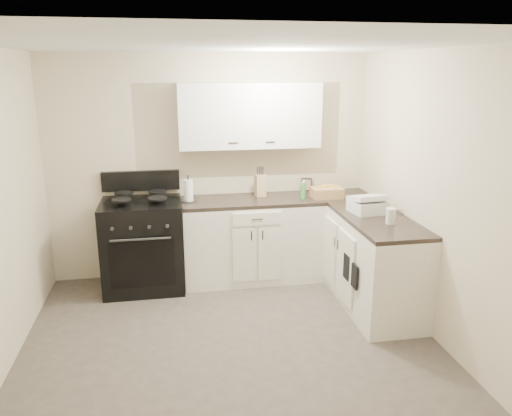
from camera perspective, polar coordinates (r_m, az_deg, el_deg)
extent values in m
plane|color=#473F38|center=(4.46, -2.67, -15.88)|extent=(3.60, 3.60, 0.00)
plane|color=white|center=(3.81, -3.16, 18.20)|extent=(3.60, 3.60, 0.00)
plane|color=beige|center=(5.70, -5.20, 4.62)|extent=(3.60, 0.00, 3.60)
plane|color=beige|center=(4.53, 20.30, 0.88)|extent=(0.00, 3.60, 3.60)
plane|color=beige|center=(2.30, 2.95, -12.28)|extent=(3.60, 0.00, 3.60)
cube|color=white|center=(5.67, -0.45, -3.75)|extent=(1.55, 0.60, 0.90)
cube|color=white|center=(5.36, 12.19, -5.26)|extent=(0.60, 1.90, 0.90)
cube|color=black|center=(5.53, -0.46, 0.85)|extent=(1.55, 0.60, 0.04)
cube|color=black|center=(5.22, 12.49, -0.43)|extent=(0.60, 1.90, 0.04)
cube|color=white|center=(5.52, -0.74, 10.52)|extent=(1.55, 0.30, 0.70)
cube|color=black|center=(5.58, -12.74, -4.36)|extent=(0.85, 0.72, 1.03)
cube|color=#CFB47F|center=(5.62, 0.49, 2.60)|extent=(0.13, 0.12, 0.25)
cylinder|color=white|center=(5.44, -7.72, 1.98)|extent=(0.12, 0.12, 0.24)
cylinder|color=green|center=(5.54, 5.42, 1.99)|extent=(0.08, 0.08, 0.18)
cube|color=black|center=(5.91, 5.79, 2.68)|extent=(0.13, 0.06, 0.16)
cube|color=tan|center=(5.63, 8.09, 1.75)|extent=(0.35, 0.24, 0.11)
cube|color=white|center=(5.11, 12.67, 0.16)|extent=(0.36, 0.34, 0.12)
cylinder|color=silver|center=(4.79, 15.14, -0.88)|extent=(0.11, 0.11, 0.15)
cube|color=black|center=(4.74, 11.20, -7.66)|extent=(0.02, 0.13, 0.23)
cube|color=black|center=(4.92, 10.32, -6.64)|extent=(0.02, 0.14, 0.25)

